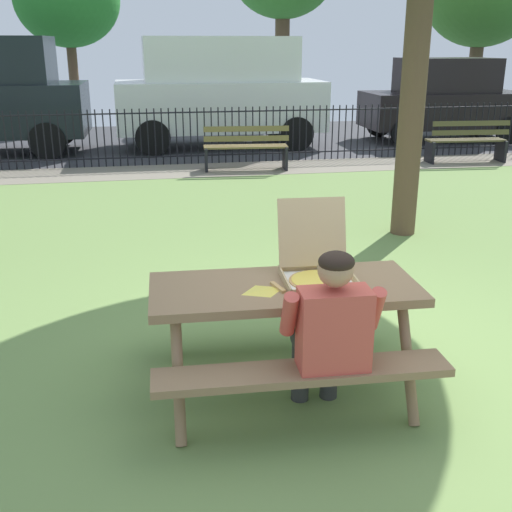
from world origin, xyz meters
TOP-DOWN VIEW (x-y plane):
  - ground at (0.00, 2.21)m, footprint 28.00×12.42m
  - cobblestone_walkway at (0.00, 7.72)m, footprint 28.00×1.40m
  - street_asphalt at (0.00, 11.67)m, footprint 28.00×6.51m
  - picnic_table_foreground at (-0.63, -0.39)m, footprint 1.86×1.55m
  - pizza_box_open at (-0.39, -0.32)m, footprint 0.51×0.58m
  - pizza_slice_on_table at (-0.77, -0.46)m, footprint 0.27×0.23m
  - adult_at_table at (-0.47, -0.89)m, footprint 0.62×0.60m
  - iron_fence_streetside at (-0.00, 8.42)m, footprint 23.53×0.03m
  - park_bench_center at (0.48, 7.58)m, footprint 1.63×0.59m
  - park_bench_right at (5.04, 7.58)m, footprint 1.63×0.57m
  - parked_car_center at (0.40, 10.54)m, footprint 4.70×2.08m
  - parked_car_right at (5.96, 10.54)m, footprint 3.94×1.91m

SIDE VIEW (x-z plane):
  - ground at x=0.00m, z-range -0.02..0.00m
  - street_asphalt at x=0.00m, z-range -0.01..0.00m
  - cobblestone_walkway at x=0.00m, z-range -0.01..0.00m
  - park_bench_center at x=0.48m, z-range -0.01..0.84m
  - park_bench_right at x=5.04m, z-range -0.01..0.84m
  - iron_fence_streetside at x=0.00m, z-range 0.01..1.12m
  - picnic_table_foreground at x=-0.63m, z-range 0.20..0.99m
  - adult_at_table at x=-0.47m, z-range 0.06..1.25m
  - pizza_slice_on_table at x=-0.77m, z-range 0.77..0.79m
  - pizza_box_open at x=-0.39m, z-range 0.61..1.13m
  - parked_car_right at x=5.96m, z-range 0.02..2.00m
  - parked_car_center at x=0.40m, z-range 0.08..2.54m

